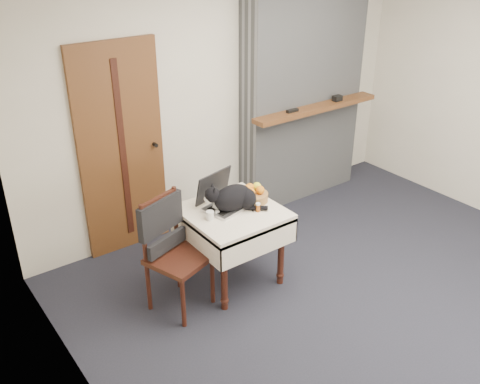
# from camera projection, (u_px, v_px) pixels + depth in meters

# --- Properties ---
(ground) EXTENTS (4.50, 4.50, 0.00)m
(ground) POSITION_uv_depth(u_px,v_px,m) (363.00, 299.00, 4.56)
(ground) COLOR black
(ground) RESTS_ON ground
(room_shell) EXTENTS (4.52, 4.01, 2.61)m
(room_shell) POSITION_uv_depth(u_px,v_px,m) (341.00, 84.00, 4.09)
(room_shell) COLOR beige
(room_shell) RESTS_ON ground
(door) EXTENTS (0.82, 0.10, 2.00)m
(door) POSITION_uv_depth(u_px,v_px,m) (122.00, 151.00, 4.89)
(door) COLOR brown
(door) RESTS_ON ground
(chimney) EXTENTS (1.62, 0.48, 2.60)m
(chimney) POSITION_uv_depth(u_px,v_px,m) (303.00, 85.00, 5.77)
(chimney) COLOR gray
(chimney) RESTS_ON ground
(side_table) EXTENTS (0.78, 0.78, 0.70)m
(side_table) POSITION_uv_depth(u_px,v_px,m) (233.00, 222.00, 4.55)
(side_table) COLOR #36190E
(side_table) RESTS_ON ground
(laptop) EXTENTS (0.46, 0.42, 0.29)m
(laptop) POSITION_uv_depth(u_px,v_px,m) (222.00, 198.00, 4.55)
(laptop) COLOR #B7B7BC
(laptop) RESTS_ON side_table
(cat) EXTENTS (0.49, 0.36, 0.26)m
(cat) POSITION_uv_depth(u_px,v_px,m) (234.00, 198.00, 4.47)
(cat) COLOR black
(cat) RESTS_ON side_table
(cream_jar) EXTENTS (0.07, 0.07, 0.07)m
(cream_jar) POSITION_uv_depth(u_px,v_px,m) (210.00, 215.00, 4.35)
(cream_jar) COLOR silver
(cream_jar) RESTS_ON side_table
(pill_bottle) EXTENTS (0.04, 0.04, 0.08)m
(pill_bottle) POSITION_uv_depth(u_px,v_px,m) (258.00, 207.00, 4.47)
(pill_bottle) COLOR #A54F14
(pill_bottle) RESTS_ON side_table
(fruit_basket) EXTENTS (0.26, 0.26, 0.14)m
(fruit_basket) POSITION_uv_depth(u_px,v_px,m) (253.00, 194.00, 4.64)
(fruit_basket) COLOR #93623B
(fruit_basket) RESTS_ON side_table
(desk_clutter) EXTENTS (0.10, 0.11, 0.01)m
(desk_clutter) POSITION_uv_depth(u_px,v_px,m) (249.00, 203.00, 4.61)
(desk_clutter) COLOR black
(desk_clutter) RESTS_ON side_table
(chair) EXTENTS (0.55, 0.55, 0.98)m
(chair) POSITION_uv_depth(u_px,v_px,m) (169.00, 238.00, 4.25)
(chair) COLOR #36190E
(chair) RESTS_ON ground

